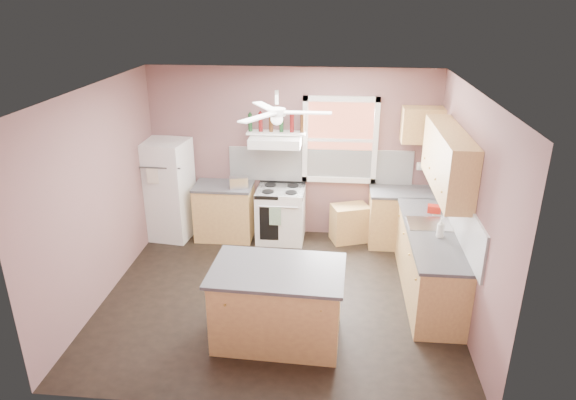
# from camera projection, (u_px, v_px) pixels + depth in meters

# --- Properties ---
(floor) EXTENTS (4.50, 4.50, 0.00)m
(floor) POSITION_uv_depth(u_px,v_px,m) (278.00, 296.00, 6.76)
(floor) COLOR black
(floor) RESTS_ON ground
(ceiling) EXTENTS (4.50, 4.50, 0.00)m
(ceiling) POSITION_uv_depth(u_px,v_px,m) (277.00, 90.00, 5.75)
(ceiling) COLOR white
(ceiling) RESTS_ON ground
(wall_back) EXTENTS (4.50, 0.05, 2.70)m
(wall_back) POSITION_uv_depth(u_px,v_px,m) (292.00, 153.00, 8.13)
(wall_back) COLOR brown
(wall_back) RESTS_ON ground
(wall_right) EXTENTS (0.05, 4.00, 2.70)m
(wall_right) POSITION_uv_depth(u_px,v_px,m) (469.00, 208.00, 6.06)
(wall_right) COLOR brown
(wall_right) RESTS_ON ground
(wall_left) EXTENTS (0.05, 4.00, 2.70)m
(wall_left) POSITION_uv_depth(u_px,v_px,m) (98.00, 195.00, 6.46)
(wall_left) COLOR brown
(wall_left) RESTS_ON ground
(backsplash_back) EXTENTS (2.90, 0.03, 0.55)m
(backsplash_back) POSITION_uv_depth(u_px,v_px,m) (320.00, 166.00, 8.12)
(backsplash_back) COLOR white
(backsplash_back) RESTS_ON wall_back
(backsplash_right) EXTENTS (0.03, 2.60, 0.55)m
(backsplash_right) POSITION_uv_depth(u_px,v_px,m) (458.00, 212.00, 6.41)
(backsplash_right) COLOR white
(backsplash_right) RESTS_ON wall_right
(window_view) EXTENTS (1.00, 0.02, 1.20)m
(window_view) POSITION_uv_depth(u_px,v_px,m) (340.00, 140.00, 7.93)
(window_view) COLOR brown
(window_view) RESTS_ON wall_back
(window_frame) EXTENTS (1.16, 0.07, 1.36)m
(window_frame) POSITION_uv_depth(u_px,v_px,m) (340.00, 140.00, 7.90)
(window_frame) COLOR white
(window_frame) RESTS_ON wall_back
(refrigerator) EXTENTS (0.76, 0.74, 1.60)m
(refrigerator) POSITION_uv_depth(u_px,v_px,m) (168.00, 190.00, 8.17)
(refrigerator) COLOR white
(refrigerator) RESTS_ON floor
(base_cabinet_left) EXTENTS (0.90, 0.60, 0.86)m
(base_cabinet_left) POSITION_uv_depth(u_px,v_px,m) (225.00, 212.00, 8.27)
(base_cabinet_left) COLOR #AC7D47
(base_cabinet_left) RESTS_ON floor
(counter_left) EXTENTS (0.92, 0.62, 0.04)m
(counter_left) POSITION_uv_depth(u_px,v_px,m) (223.00, 186.00, 8.10)
(counter_left) COLOR #3F3F41
(counter_left) RESTS_ON base_cabinet_left
(toaster) EXTENTS (0.31, 0.22, 0.18)m
(toaster) POSITION_uv_depth(u_px,v_px,m) (239.00, 183.00, 7.93)
(toaster) COLOR silver
(toaster) RESTS_ON counter_left
(stove) EXTENTS (0.75, 0.65, 0.86)m
(stove) POSITION_uv_depth(u_px,v_px,m) (281.00, 214.00, 8.19)
(stove) COLOR white
(stove) RESTS_ON floor
(range_hood) EXTENTS (0.78, 0.50, 0.14)m
(range_hood) POSITION_uv_depth(u_px,v_px,m) (275.00, 141.00, 7.79)
(range_hood) COLOR white
(range_hood) RESTS_ON wall_back
(bottle_shelf) EXTENTS (0.90, 0.26, 0.03)m
(bottle_shelf) POSITION_uv_depth(u_px,v_px,m) (276.00, 133.00, 7.87)
(bottle_shelf) COLOR white
(bottle_shelf) RESTS_ON range_hood
(cart) EXTENTS (0.65, 0.54, 0.56)m
(cart) POSITION_uv_depth(u_px,v_px,m) (349.00, 224.00, 8.19)
(cart) COLOR #AC7D47
(cart) RESTS_ON floor
(base_cabinet_corner) EXTENTS (1.00, 0.60, 0.86)m
(base_cabinet_corner) POSITION_uv_depth(u_px,v_px,m) (401.00, 219.00, 8.02)
(base_cabinet_corner) COLOR #AC7D47
(base_cabinet_corner) RESTS_ON floor
(base_cabinet_right) EXTENTS (0.60, 2.20, 0.86)m
(base_cabinet_right) POSITION_uv_depth(u_px,v_px,m) (429.00, 263.00, 6.71)
(base_cabinet_right) COLOR #AC7D47
(base_cabinet_right) RESTS_ON floor
(counter_corner) EXTENTS (1.02, 0.62, 0.04)m
(counter_corner) POSITION_uv_depth(u_px,v_px,m) (404.00, 192.00, 7.85)
(counter_corner) COLOR #3F3F41
(counter_corner) RESTS_ON base_cabinet_corner
(counter_right) EXTENTS (0.62, 2.22, 0.04)m
(counter_right) POSITION_uv_depth(u_px,v_px,m) (431.00, 232.00, 6.54)
(counter_right) COLOR #3F3F41
(counter_right) RESTS_ON base_cabinet_right
(sink) EXTENTS (0.55, 0.45, 0.03)m
(sink) POSITION_uv_depth(u_px,v_px,m) (429.00, 224.00, 6.72)
(sink) COLOR silver
(sink) RESTS_ON counter_right
(faucet) EXTENTS (0.03, 0.03, 0.14)m
(faucet) POSITION_uv_depth(u_px,v_px,m) (442.00, 220.00, 6.68)
(faucet) COLOR silver
(faucet) RESTS_ON sink
(upper_cabinet_right) EXTENTS (0.33, 1.80, 0.76)m
(upper_cabinet_right) POSITION_uv_depth(u_px,v_px,m) (448.00, 160.00, 6.38)
(upper_cabinet_right) COLOR #AC7D47
(upper_cabinet_right) RESTS_ON wall_right
(upper_cabinet_corner) EXTENTS (0.60, 0.33, 0.52)m
(upper_cabinet_corner) POSITION_uv_depth(u_px,v_px,m) (422.00, 125.00, 7.57)
(upper_cabinet_corner) COLOR #AC7D47
(upper_cabinet_corner) RESTS_ON wall_back
(paper_towel) EXTENTS (0.26, 0.12, 0.12)m
(paper_towel) POSITION_uv_depth(u_px,v_px,m) (426.00, 166.00, 7.83)
(paper_towel) COLOR white
(paper_towel) RESTS_ON wall_back
(island) EXTENTS (1.43, 0.94, 0.86)m
(island) POSITION_uv_depth(u_px,v_px,m) (278.00, 305.00, 5.80)
(island) COLOR #AC7D47
(island) RESTS_ON floor
(island_top) EXTENTS (1.51, 1.02, 0.04)m
(island_top) POSITION_uv_depth(u_px,v_px,m) (277.00, 271.00, 5.63)
(island_top) COLOR #3F3F41
(island_top) RESTS_ON island
(ceiling_fan_hub) EXTENTS (0.20, 0.20, 0.08)m
(ceiling_fan_hub) POSITION_uv_depth(u_px,v_px,m) (277.00, 112.00, 5.85)
(ceiling_fan_hub) COLOR white
(ceiling_fan_hub) RESTS_ON ceiling
(soap_bottle) EXTENTS (0.11, 0.11, 0.26)m
(soap_bottle) POSITION_uv_depth(u_px,v_px,m) (441.00, 228.00, 6.30)
(soap_bottle) COLOR silver
(soap_bottle) RESTS_ON counter_right
(red_caddy) EXTENTS (0.20, 0.15, 0.10)m
(red_caddy) POSITION_uv_depth(u_px,v_px,m) (434.00, 209.00, 7.06)
(red_caddy) COLOR red
(red_caddy) RESTS_ON counter_right
(wine_bottles) EXTENTS (0.86, 0.06, 0.31)m
(wine_bottles) POSITION_uv_depth(u_px,v_px,m) (277.00, 122.00, 7.81)
(wine_bottles) COLOR #143819
(wine_bottles) RESTS_ON bottle_shelf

